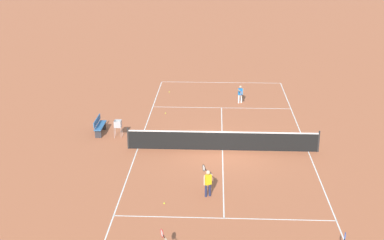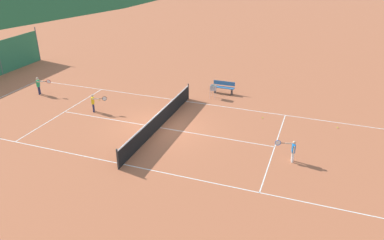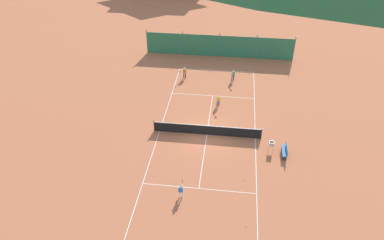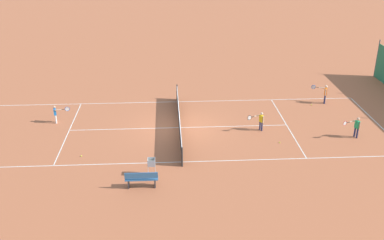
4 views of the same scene
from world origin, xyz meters
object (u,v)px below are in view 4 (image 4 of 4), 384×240
Objects in this scene: tennis_net at (179,120)px; player_far_service at (56,113)px; player_near_baseline at (260,120)px; tennis_ball_near_corner at (312,105)px; courtside_bench at (142,179)px; player_near_service at (356,126)px; tennis_ball_alley_right at (280,142)px; ball_hopper at (151,163)px; tennis_ball_by_net_right at (81,156)px; player_far_baseline at (325,93)px.

tennis_net is 8.34× the size of player_far_service.
tennis_net is at bearing -97.81° from player_near_baseline.
tennis_ball_near_corner is 0.04× the size of courtside_bench.
player_near_service reaches higher than player_near_baseline.
tennis_ball_near_corner is 6.26m from tennis_ball_alley_right.
courtside_bench is (4.04, -7.35, 0.42)m from tennis_ball_alley_right.
tennis_ball_alley_right is at bearing 113.40° from ball_hopper.
player_near_baseline reaches higher than tennis_ball_near_corner.
tennis_ball_by_net_right is 4.53m from courtside_bench.
tennis_ball_alley_right is 10.65m from tennis_ball_by_net_right.
tennis_ball_by_net_right is 0.07× the size of ball_hopper.
tennis_ball_alley_right is 7.57m from ball_hopper.
tennis_net is at bearing -71.44° from tennis_ball_near_corner.
player_far_baseline is (-3.31, 9.73, 0.23)m from tennis_net.
ball_hopper is at bearing -15.71° from tennis_net.
tennis_ball_by_net_right is (6.54, -14.91, -0.70)m from player_far_baseline.
courtside_bench is at bearing -50.36° from player_far_baseline.
player_near_service is 4.44m from tennis_ball_alley_right.
tennis_net is 6.12× the size of courtside_bench.
tennis_ball_by_net_right is at bearing 26.14° from player_far_service.
player_near_service is 15.05m from tennis_ball_by_net_right.
player_near_baseline reaches higher than tennis_net.
tennis_net is 10.28m from player_far_baseline.
player_far_service reaches higher than tennis_ball_near_corner.
player_far_service is at bearing -98.43° from player_near_baseline.
player_near_baseline is 17.05× the size of tennis_ball_alley_right.
tennis_net reaches higher than ball_hopper.
player_near_service is at bearing 76.53° from player_near_baseline.
tennis_ball_near_corner is 14.21m from courtside_bench.
player_far_service is at bearing -99.96° from player_near_service.
player_far_baseline reaches higher than player_near_baseline.
ball_hopper is (8.60, -11.22, -0.08)m from player_far_baseline.
courtside_bench reaches higher than tennis_ball_alley_right.
ball_hopper is at bearing -66.60° from tennis_ball_alley_right.
player_far_baseline reaches higher than tennis_ball_alley_right.
player_near_service is at bearing 80.04° from player_far_service.
player_near_service is 0.96× the size of player_far_baseline.
tennis_net is 5.92m from tennis_ball_alley_right.
player_near_service is at bearing 106.89° from ball_hopper.
tennis_ball_near_corner is 1.00× the size of tennis_ball_by_net_right.
player_far_baseline is 1.20m from tennis_ball_near_corner.
player_far_service is 0.91× the size of player_near_service.
tennis_ball_near_corner is (-4.83, -0.98, -0.67)m from player_near_service.
tennis_ball_alley_right is at bearing 24.84° from player_near_baseline.
tennis_ball_alley_right is at bearing -37.50° from player_far_baseline.
tennis_net is at bearing 81.17° from player_far_service.
player_far_service is 9.23m from courtside_bench.
player_near_baseline is at bearing -103.47° from player_near_service.
player_near_baseline is 0.75× the size of courtside_bench.
tennis_ball_near_corner is at bearing 113.86° from tennis_ball_by_net_right.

